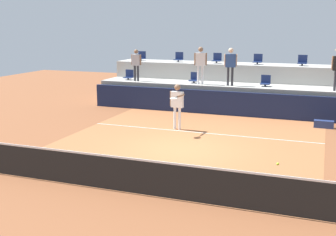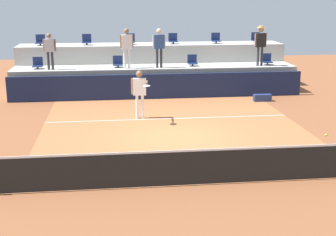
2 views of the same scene
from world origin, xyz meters
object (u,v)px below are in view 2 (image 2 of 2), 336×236
(stadium_chair_upper_far_right, at_px, (256,38))
(spectator_in_white, at_px, (159,44))
(stadium_chair_upper_far_left, at_px, (40,41))
(spectator_with_hat, at_px, (261,41))
(spectator_in_grey, at_px, (50,48))
(stadium_chair_lower_right, at_px, (192,61))
(tennis_ball, at_px, (326,135))
(stadium_chair_upper_left, at_px, (87,40))
(stadium_chair_upper_mid_left, at_px, (130,40))
(stadium_chair_upper_mid_right, at_px, (173,39))
(stadium_chair_lower_far_right, at_px, (267,60))
(equipment_bag, at_px, (262,98))
(stadium_chair_upper_right, at_px, (216,39))
(spectator_leaning_on_rail, at_px, (127,44))
(stadium_chair_lower_left, at_px, (118,62))
(stadium_chair_lower_far_left, at_px, (38,64))
(tennis_player, at_px, (140,89))

(stadium_chair_upper_far_right, bearing_deg, spectator_in_white, -157.06)
(stadium_chair_upper_far_left, bearing_deg, spectator_with_hat, -12.07)
(stadium_chair_upper_far_left, relative_size, spectator_in_grey, 0.32)
(stadium_chair_lower_right, height_order, tennis_ball, stadium_chair_lower_right)
(spectator_in_white, distance_m, spectator_with_hat, 4.71)
(stadium_chair_upper_left, bearing_deg, stadium_chair_upper_far_right, 0.00)
(stadium_chair_upper_mid_left, height_order, stadium_chair_upper_mid_right, same)
(stadium_chair_lower_far_right, bearing_deg, spectator_with_hat, -141.72)
(spectator_with_hat, bearing_deg, equipment_bag, -102.39)
(stadium_chair_upper_right, distance_m, spectator_leaning_on_rail, 5.05)
(stadium_chair_lower_far_right, relative_size, tennis_ball, 7.65)
(stadium_chair_lower_left, xyz_separation_m, spectator_in_grey, (-2.97, -0.38, 0.74))
(stadium_chair_lower_far_right, xyz_separation_m, stadium_chair_upper_far_left, (-10.70, 1.80, 0.85))
(stadium_chair_lower_far_left, height_order, stadium_chair_upper_far_right, stadium_chair_upper_far_right)
(stadium_chair_upper_far_left, xyz_separation_m, stadium_chair_upper_mid_right, (6.43, 0.00, 0.00))
(stadium_chair_upper_mid_right, height_order, spectator_with_hat, spectator_with_hat)
(tennis_player, bearing_deg, stadium_chair_upper_far_left, 123.98)
(spectator_with_hat, bearing_deg, stadium_chair_lower_left, 176.66)
(tennis_player, distance_m, spectator_with_hat, 7.37)
(stadium_chair_upper_far_left, distance_m, equipment_bag, 10.84)
(stadium_chair_upper_far_left, xyz_separation_m, equipment_bag, (9.79, -4.12, -2.16))
(stadium_chair_upper_right, height_order, stadium_chair_upper_far_right, same)
(stadium_chair_upper_mid_right, bearing_deg, stadium_chair_upper_mid_left, 180.00)
(stadium_chair_lower_far_left, xyz_separation_m, stadium_chair_lower_right, (7.04, 0.00, 0.00))
(stadium_chair_upper_far_left, distance_m, stadium_chair_upper_left, 2.20)
(stadium_chair_upper_mid_right, xyz_separation_m, stadium_chair_upper_right, (2.17, 0.00, 0.00))
(spectator_in_grey, bearing_deg, stadium_chair_lower_far_right, 2.19)
(stadium_chair_lower_far_left, bearing_deg, stadium_chair_upper_left, 40.09)
(tennis_player, distance_m, spectator_in_grey, 5.72)
(stadium_chair_lower_left, relative_size, stadium_chair_upper_far_right, 1.00)
(stadium_chair_lower_far_left, distance_m, tennis_player, 6.32)
(spectator_in_white, bearing_deg, stadium_chair_upper_left, 146.54)
(stadium_chair_upper_right, relative_size, stadium_chair_upper_far_right, 1.00)
(stadium_chair_lower_far_left, relative_size, spectator_with_hat, 0.28)
(stadium_chair_lower_far_left, height_order, stadium_chair_upper_far_left, stadium_chair_upper_far_left)
(stadium_chair_upper_mid_left, relative_size, spectator_with_hat, 0.28)
(stadium_chair_upper_left, distance_m, stadium_chair_upper_mid_left, 2.12)
(stadium_chair_lower_left, bearing_deg, stadium_chair_lower_far_left, 180.00)
(spectator_in_white, height_order, tennis_ball, spectator_in_white)
(spectator_with_hat, height_order, equipment_bag, spectator_with_hat)
(stadium_chair_upper_far_left, height_order, stadium_chair_upper_right, same)
(stadium_chair_upper_right, relative_size, spectator_in_grey, 0.32)
(spectator_in_grey, distance_m, equipment_bag, 9.54)
(stadium_chair_upper_left, xyz_separation_m, tennis_player, (2.14, -6.44, -1.20))
(stadium_chair_lower_far_left, relative_size, stadium_chair_upper_mid_right, 1.00)
(stadium_chair_lower_right, height_order, tennis_player, tennis_player)
(stadium_chair_lower_far_right, xyz_separation_m, spectator_in_white, (-5.20, -0.38, 0.86))
(tennis_ball, bearing_deg, stadium_chair_upper_far_right, 81.58)
(stadium_chair_lower_right, distance_m, stadium_chair_upper_mid_left, 3.42)
(stadium_chair_upper_mid_right, bearing_deg, stadium_chair_lower_far_right, -22.86)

